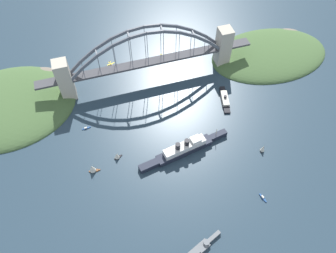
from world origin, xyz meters
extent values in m
plane|color=#283D4C|center=(0.00, 0.00, 0.00)|extent=(1400.00, 1400.00, 0.00)
cube|color=beige|center=(-90.98, 0.00, 24.71)|extent=(15.20, 15.86, 49.43)
cube|color=beige|center=(90.98, 0.00, 24.71)|extent=(15.20, 15.86, 49.43)
cube|color=#47474C|center=(0.00, 0.00, 25.35)|extent=(166.76, 11.91, 2.40)
cube|color=#47474C|center=(-110.58, 0.00, 25.35)|extent=(24.00, 11.91, 2.40)
cube|color=#47474C|center=(110.58, 0.00, 25.35)|extent=(24.00, 11.91, 2.40)
cube|color=slate|center=(-78.46, -5.36, 33.22)|extent=(19.58, 1.80, 18.10)
cube|color=slate|center=(-61.03, -5.36, 47.20)|extent=(19.27, 1.80, 14.85)
cube|color=slate|center=(-43.59, -5.36, 57.68)|extent=(18.87, 1.80, 11.60)
cube|color=slate|center=(-26.15, -5.36, 64.67)|extent=(18.36, 1.80, 8.31)
cube|color=slate|center=(-8.72, -5.36, 68.17)|extent=(17.75, 1.80, 4.93)
cube|color=slate|center=(8.72, -5.36, 68.17)|extent=(17.75, 1.80, 4.93)
cube|color=slate|center=(26.15, -5.36, 64.67)|extent=(18.36, 1.80, 8.31)
cube|color=slate|center=(43.59, -5.36, 57.68)|extent=(18.87, 1.80, 11.60)
cube|color=slate|center=(61.03, -5.36, 47.20)|extent=(19.27, 1.80, 14.85)
cube|color=slate|center=(78.46, -5.36, 33.22)|extent=(19.58, 1.80, 18.10)
cube|color=slate|center=(-78.46, 5.36, 33.22)|extent=(19.58, 1.80, 18.10)
cube|color=slate|center=(-61.03, 5.36, 47.20)|extent=(19.27, 1.80, 14.85)
cube|color=slate|center=(-43.59, 5.36, 57.68)|extent=(18.87, 1.80, 11.60)
cube|color=slate|center=(-26.15, 5.36, 64.67)|extent=(18.36, 1.80, 8.31)
cube|color=slate|center=(-8.72, 5.36, 68.17)|extent=(17.75, 1.80, 4.93)
cube|color=slate|center=(8.72, 5.36, 68.17)|extent=(17.75, 1.80, 4.93)
cube|color=slate|center=(26.15, 5.36, 64.67)|extent=(18.36, 1.80, 8.31)
cube|color=slate|center=(43.59, 5.36, 57.68)|extent=(18.87, 1.80, 11.60)
cube|color=slate|center=(61.03, 5.36, 47.20)|extent=(19.27, 1.80, 14.85)
cube|color=slate|center=(78.46, 5.36, 33.22)|extent=(19.58, 1.80, 18.10)
cube|color=slate|center=(-87.18, 0.00, 25.35)|extent=(1.40, 10.72, 1.40)
cube|color=slate|center=(-52.31, 0.00, 53.31)|extent=(1.40, 10.72, 1.40)
cube|color=slate|center=(-17.44, 0.00, 67.29)|extent=(1.40, 10.72, 1.40)
cube|color=slate|center=(17.44, 0.00, 67.29)|extent=(1.40, 10.72, 1.40)
cube|color=slate|center=(52.31, 0.00, 53.31)|extent=(1.40, 10.72, 1.40)
cube|color=slate|center=(87.18, 0.00, 25.35)|extent=(1.40, 10.72, 1.40)
cylinder|color=slate|center=(-69.74, -5.36, 33.82)|extent=(0.56, 0.56, 14.53)
cylinder|color=slate|center=(-69.74, 5.36, 33.82)|extent=(0.56, 0.56, 14.53)
cylinder|color=slate|center=(-52.31, -5.36, 39.93)|extent=(0.56, 0.56, 26.76)
cylinder|color=slate|center=(-52.31, 5.36, 39.93)|extent=(0.56, 0.56, 26.76)
cylinder|color=slate|center=(-34.87, -5.36, 44.30)|extent=(0.56, 0.56, 35.50)
cylinder|color=slate|center=(-34.87, 5.36, 44.30)|extent=(0.56, 0.56, 35.50)
cylinder|color=slate|center=(-17.44, -5.36, 46.92)|extent=(0.56, 0.56, 40.74)
cylinder|color=slate|center=(-17.44, 5.36, 46.92)|extent=(0.56, 0.56, 40.74)
cylinder|color=slate|center=(0.00, -5.36, 47.80)|extent=(0.56, 0.56, 42.49)
cylinder|color=slate|center=(0.00, 5.36, 47.80)|extent=(0.56, 0.56, 42.49)
cylinder|color=slate|center=(17.44, -5.36, 46.92)|extent=(0.56, 0.56, 40.74)
cylinder|color=slate|center=(17.44, 5.36, 46.92)|extent=(0.56, 0.56, 40.74)
cylinder|color=slate|center=(34.87, -5.36, 44.30)|extent=(0.56, 0.56, 35.50)
cylinder|color=slate|center=(34.87, 5.36, 44.30)|extent=(0.56, 0.56, 35.50)
cylinder|color=slate|center=(52.31, -5.36, 39.93)|extent=(0.56, 0.56, 26.76)
cylinder|color=slate|center=(52.31, 5.36, 39.93)|extent=(0.56, 0.56, 26.76)
cylinder|color=slate|center=(69.74, -5.36, 33.82)|extent=(0.56, 0.56, 14.53)
cylinder|color=slate|center=(69.74, 5.36, 33.82)|extent=(0.56, 0.56, 14.53)
ellipsoid|color=#476638|center=(-154.43, 4.32, 0.00)|extent=(148.69, 96.83, 19.14)
ellipsoid|color=#756B5B|center=(-187.89, -22.31, 0.00)|extent=(52.04, 29.05, 10.53)
ellipsoid|color=#476638|center=(158.93, -3.37, 0.00)|extent=(148.79, 122.84, 21.17)
ellipsoid|color=#756B5B|center=(125.45, -37.15, 0.00)|extent=(52.08, 36.85, 11.64)
cube|color=#1E2333|center=(-8.10, 107.70, 2.89)|extent=(58.92, 20.90, 5.79)
cube|color=#1E2333|center=(-46.11, 100.95, 2.89)|extent=(20.05, 9.30, 5.79)
cube|color=#1E2333|center=(29.90, 114.46, 2.89)|extent=(20.27, 10.48, 5.79)
cube|color=white|center=(-8.10, 107.70, 9.02)|extent=(44.38, 16.75, 6.46)
cube|color=white|center=(-19.86, 105.61, 13.85)|extent=(10.84, 9.74, 3.20)
cylinder|color=black|center=(-10.24, 107.32, 15.57)|extent=(4.92, 4.92, 6.65)
cylinder|color=black|center=(-0.62, 109.03, 15.57)|extent=(4.92, 4.92, 6.65)
cylinder|color=tan|center=(-43.73, 101.37, 10.79)|extent=(0.50, 0.50, 10.00)
cube|color=slate|center=(-4.65, 195.08, 1.74)|extent=(13.94, 8.15, 3.48)
cylinder|color=slate|center=(3.30, 198.29, 4.58)|extent=(5.06, 5.06, 2.20)
cube|color=black|center=(-72.46, 57.25, 1.11)|extent=(13.19, 24.24, 2.22)
cube|color=black|center=(-76.08, 42.35, 1.11)|extent=(7.24, 8.77, 2.22)
cube|color=black|center=(-68.84, 72.16, 1.11)|extent=(8.33, 9.03, 2.22)
cube|color=beige|center=(-72.46, 57.25, 3.59)|extent=(11.57, 22.09, 2.74)
cylinder|color=black|center=(-72.46, 57.25, 6.16)|extent=(3.19, 3.19, 2.40)
cylinder|color=#B7B7B2|center=(36.52, -34.87, 0.45)|extent=(2.20, 6.44, 0.90)
cylinder|color=#B7B7B2|center=(39.59, -34.22, 0.45)|extent=(2.20, 6.44, 0.90)
cylinder|color=maroon|center=(36.52, -34.87, 1.56)|extent=(0.14, 0.14, 1.33)
cylinder|color=maroon|center=(39.59, -34.22, 1.56)|extent=(0.14, 0.14, 1.33)
ellipsoid|color=gold|center=(38.05, -34.55, 2.81)|extent=(2.65, 7.38, 1.17)
cylinder|color=maroon|center=(37.38, -31.33, 2.81)|extent=(1.25, 1.01, 1.11)
cube|color=gold|center=(37.87, -33.66, 3.31)|extent=(9.53, 3.60, 0.20)
cube|color=gold|center=(38.72, -37.69, 2.93)|extent=(3.71, 1.81, 0.12)
cube|color=maroon|center=(38.72, -37.69, 4.15)|extent=(0.34, 1.10, 1.50)
cylinder|color=#B7B7B2|center=(-25.33, -29.54, 0.45)|extent=(2.36, 5.64, 0.90)
cylinder|color=#B7B7B2|center=(-22.50, -30.32, 0.45)|extent=(2.36, 5.64, 0.90)
cylinder|color=navy|center=(-25.33, -29.54, 1.42)|extent=(0.14, 0.14, 1.03)
cylinder|color=navy|center=(-22.50, -30.32, 1.42)|extent=(0.14, 0.14, 1.03)
ellipsoid|color=gold|center=(-23.91, -29.93, 2.59)|extent=(3.25, 7.53, 1.31)
cylinder|color=navy|center=(-23.02, -26.70, 2.59)|extent=(1.42, 1.10, 1.25)
cube|color=gold|center=(-23.67, -29.04, 3.14)|extent=(10.35, 4.37, 0.20)
cube|color=gold|center=(-24.79, -33.09, 2.72)|extent=(4.05, 2.10, 0.12)
cube|color=navy|center=(-24.79, -33.09, 3.99)|extent=(0.41, 1.09, 1.50)
cube|color=#234C8C|center=(80.60, 50.99, 0.43)|extent=(5.69, 2.21, 0.86)
cube|color=#234C8C|center=(76.90, 50.68, 0.43)|extent=(1.93, 1.12, 0.86)
cube|color=#234C8C|center=(84.29, 51.30, 0.43)|extent=(1.94, 1.31, 0.86)
cube|color=beige|center=(81.29, 51.05, 1.32)|extent=(2.89, 1.63, 0.93)
cube|color=black|center=(-83.15, 128.59, 0.42)|extent=(5.01, 4.91, 0.83)
cube|color=black|center=(-85.44, 126.44, 0.42)|extent=(1.86, 1.83, 0.83)
cube|color=black|center=(-80.87, 130.74, 0.42)|extent=(2.00, 1.98, 0.83)
cylinder|color=tan|center=(-83.44, 128.32, 5.05)|extent=(0.16, 0.16, 8.43)
cone|color=silver|center=(-82.44, 129.26, 4.63)|extent=(6.10, 6.10, 6.74)
cube|color=black|center=(56.01, 95.04, 0.38)|extent=(5.70, 3.99, 0.76)
cube|color=black|center=(52.73, 93.95, 0.38)|extent=(1.99, 1.60, 0.76)
cube|color=black|center=(59.28, 96.14, 0.38)|extent=(2.06, 1.81, 0.76)
cylinder|color=tan|center=(55.60, 94.90, 4.84)|extent=(0.16, 0.16, 8.16)
cone|color=silver|center=(57.03, 95.38, 4.43)|extent=(6.01, 6.01, 6.53)
cube|color=#234C8C|center=(-60.52, 175.10, 0.49)|extent=(3.15, 5.91, 0.99)
cube|color=#234C8C|center=(-61.38, 178.75, 0.49)|extent=(1.45, 2.07, 0.99)
cube|color=#234C8C|center=(-59.66, 171.45, 0.49)|extent=(1.66, 2.11, 0.99)
cube|color=beige|center=(-60.36, 174.41, 1.64)|extent=(2.13, 3.09, 1.30)
cube|color=brown|center=(80.57, 103.15, 0.48)|extent=(6.71, 3.28, 0.97)
cube|color=brown|center=(76.27, 103.57, 0.48)|extent=(2.27, 1.40, 0.97)
cube|color=brown|center=(84.87, 102.73, 0.48)|extent=(2.29, 1.64, 0.97)
cylinder|color=tan|center=(80.03, 103.20, 6.20)|extent=(0.16, 0.16, 10.45)
cone|color=silver|center=(81.92, 103.02, 5.67)|extent=(6.50, 6.50, 8.36)
camera|label=1|loc=(56.78, 265.92, 277.24)|focal=34.93mm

